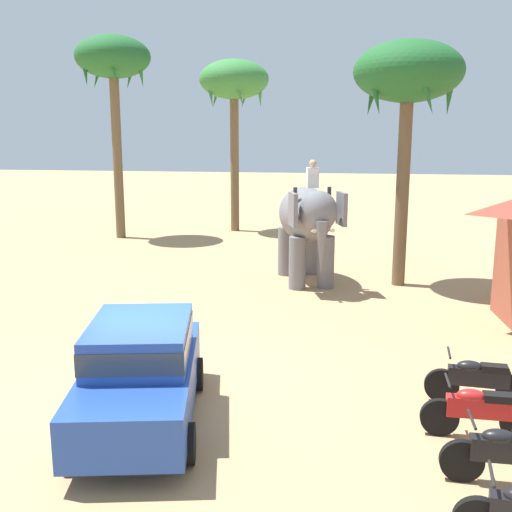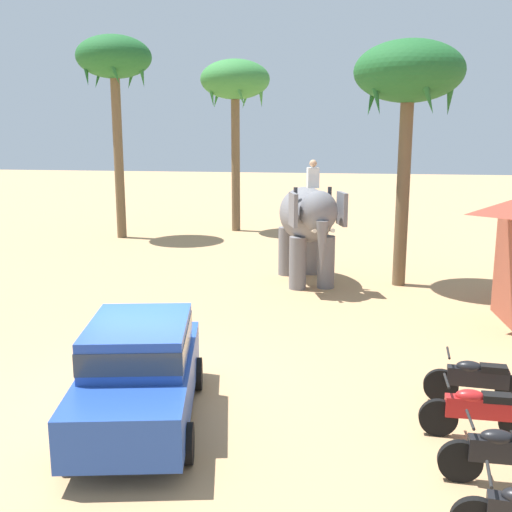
% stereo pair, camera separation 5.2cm
% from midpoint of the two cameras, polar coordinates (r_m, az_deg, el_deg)
% --- Properties ---
extents(ground_plane, '(120.00, 120.00, 0.00)m').
position_cam_midpoint_polar(ground_plane, '(11.30, -10.31, -13.06)').
color(ground_plane, tan).
extents(car_sedan_foreground, '(2.49, 4.36, 1.70)m').
position_cam_midpoint_polar(car_sedan_foreground, '(10.12, -11.00, -10.40)').
color(car_sedan_foreground, '#23479E').
rests_on(car_sedan_foreground, ground).
extents(elephant_with_mahout, '(2.54, 4.02, 3.88)m').
position_cam_midpoint_polar(elephant_with_mahout, '(18.78, 4.78, 3.38)').
color(elephant_with_mahout, slate).
rests_on(elephant_with_mahout, ground).
extents(motorcycle_second_in_row, '(1.80, 0.55, 0.94)m').
position_cam_midpoint_polar(motorcycle_second_in_row, '(9.14, 22.63, -16.86)').
color(motorcycle_second_in_row, black).
rests_on(motorcycle_second_in_row, ground).
extents(motorcycle_mid_row, '(1.80, 0.55, 0.94)m').
position_cam_midpoint_polar(motorcycle_mid_row, '(10.22, 20.27, -13.54)').
color(motorcycle_mid_row, black).
rests_on(motorcycle_mid_row, ground).
extents(motorcycle_fourth_in_row, '(1.80, 0.55, 0.94)m').
position_cam_midpoint_polar(motorcycle_fourth_in_row, '(11.36, 20.11, -10.94)').
color(motorcycle_fourth_in_row, black).
rests_on(motorcycle_fourth_in_row, ground).
extents(palm_tree_behind_elephant, '(3.20, 3.20, 7.31)m').
position_cam_midpoint_polar(palm_tree_behind_elephant, '(18.86, 14.10, 16.03)').
color(palm_tree_behind_elephant, brown).
rests_on(palm_tree_behind_elephant, ground).
extents(palm_tree_near_hut, '(3.20, 3.20, 8.71)m').
position_cam_midpoint_polar(palm_tree_near_hut, '(27.65, -13.41, 17.30)').
color(palm_tree_near_hut, brown).
rests_on(palm_tree_near_hut, ground).
extents(palm_tree_left_of_road, '(3.20, 3.20, 7.94)m').
position_cam_midpoint_polar(palm_tree_left_of_road, '(28.84, -2.14, 15.92)').
color(palm_tree_left_of_road, brown).
rests_on(palm_tree_left_of_road, ground).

